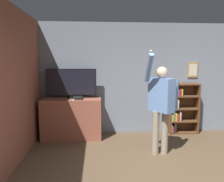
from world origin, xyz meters
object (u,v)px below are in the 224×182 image
object	(u,v)px
television	(71,83)
bookshelf	(181,108)
game_console	(78,98)
person	(161,101)

from	to	relation	value
television	bookshelf	xyz separation A→B (m)	(2.65, 0.09, -0.65)
television	bookshelf	size ratio (longest dim) A/B	0.92
game_console	television	bearing A→B (deg)	130.11
television	game_console	size ratio (longest dim) A/B	4.88
game_console	person	bearing A→B (deg)	-29.97
television	game_console	distance (m)	0.40
television	person	xyz separation A→B (m)	(1.78, -1.12, -0.26)
television	person	bearing A→B (deg)	-32.20
game_console	bookshelf	world-z (taller)	bookshelf
bookshelf	person	world-z (taller)	person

